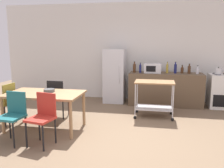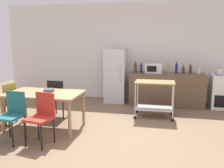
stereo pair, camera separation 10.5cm
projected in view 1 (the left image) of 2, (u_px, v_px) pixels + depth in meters
name	position (u px, v px, depth m)	size (l,w,h in m)	color
ground_plane	(118.00, 139.00, 4.39)	(12.00, 12.00, 0.00)	brown
back_wall	(136.00, 52.00, 7.22)	(8.40, 0.12, 2.90)	silver
kitchen_counter	(165.00, 89.00, 6.65)	(2.00, 0.64, 0.90)	brown
dining_table	(45.00, 97.00, 4.77)	(1.50, 0.90, 0.75)	#A37A51
chair_red	(43.00, 115.00, 4.08)	(0.47, 0.47, 0.89)	#B72D23
chair_olive	(5.00, 101.00, 5.06)	(0.42, 0.42, 0.89)	olive
chair_teal	(13.00, 114.00, 4.18)	(0.43, 0.43, 0.89)	#1E666B
chair_black	(57.00, 96.00, 5.52)	(0.40, 0.40, 0.89)	black
stove_oven	(221.00, 91.00, 6.40)	(0.60, 0.61, 0.92)	white
refrigerator	(115.00, 76.00, 6.96)	(0.60, 0.63, 1.55)	silver
kitchen_cart	(154.00, 93.00, 5.57)	(0.91, 0.57, 0.85)	olive
bottle_hot_sauce	(134.00, 68.00, 6.70)	(0.08, 0.08, 0.31)	#4C2D19
bottle_soda	(140.00, 68.00, 6.67)	(0.06, 0.06, 0.28)	navy
microwave	(153.00, 68.00, 6.62)	(0.46, 0.35, 0.26)	silver
bottle_wine	(167.00, 68.00, 6.60)	(0.06, 0.06, 0.31)	gold
bottle_sparkling_water	(175.00, 69.00, 6.51)	(0.07, 0.07, 0.31)	navy
bottle_vinegar	(182.00, 70.00, 6.53)	(0.08, 0.08, 0.23)	#4C2D19
bottle_sesame_oil	(189.00, 70.00, 6.48)	(0.08, 0.08, 0.27)	#4C2D19
bottle_olive_oil	(198.00, 70.00, 6.44)	(0.08, 0.08, 0.22)	silver
fruit_bowl	(49.00, 90.00, 4.85)	(0.22, 0.22, 0.06)	#4C4C4C
kettle	(218.00, 71.00, 6.23)	(0.24, 0.17, 0.19)	silver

